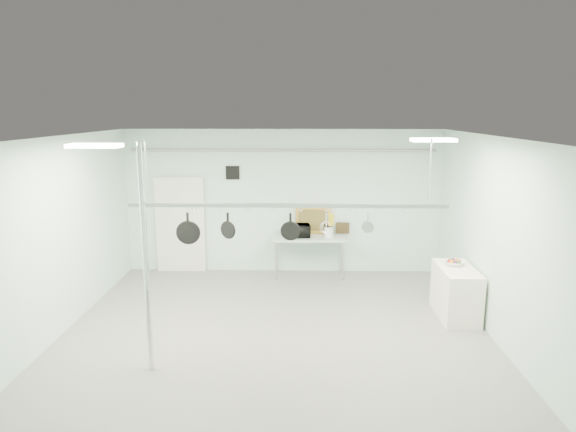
{
  "coord_description": "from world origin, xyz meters",
  "views": [
    {
      "loc": [
        0.41,
        -7.25,
        3.6
      ],
      "look_at": [
        0.2,
        1.0,
        1.89
      ],
      "focal_mm": 32.0,
      "sensor_mm": 36.0,
      "label": 1
    }
  ],
  "objects_px": {
    "prep_table": "(309,240)",
    "skillet_left": "(188,228)",
    "pot_rack": "(287,204)",
    "chrome_pole": "(146,260)",
    "microwave": "(298,231)",
    "coffee_canister": "(328,232)",
    "fruit_bowl": "(454,263)",
    "side_cabinet": "(456,292)",
    "skillet_right": "(290,226)",
    "skillet_mid": "(228,225)"
  },
  "relations": [
    {
      "from": "fruit_bowl",
      "to": "skillet_right",
      "type": "xyz_separation_m",
      "value": [
        -2.88,
        -1.26,
        0.94
      ]
    },
    {
      "from": "fruit_bowl",
      "to": "prep_table",
      "type": "bearing_deg",
      "value": 141.06
    },
    {
      "from": "skillet_left",
      "to": "skillet_mid",
      "type": "bearing_deg",
      "value": -2.28
    },
    {
      "from": "skillet_right",
      "to": "prep_table",
      "type": "bearing_deg",
      "value": 88.45
    },
    {
      "from": "pot_rack",
      "to": "skillet_left",
      "type": "distance_m",
      "value": 1.56
    },
    {
      "from": "chrome_pole",
      "to": "coffee_canister",
      "type": "height_order",
      "value": "chrome_pole"
    },
    {
      "from": "microwave",
      "to": "prep_table",
      "type": "bearing_deg",
      "value": -174.69
    },
    {
      "from": "prep_table",
      "to": "skillet_left",
      "type": "xyz_separation_m",
      "value": [
        -1.91,
        -3.3,
        1.01
      ]
    },
    {
      "from": "skillet_left",
      "to": "prep_table",
      "type": "bearing_deg",
      "value": 57.69
    },
    {
      "from": "chrome_pole",
      "to": "skillet_left",
      "type": "bearing_deg",
      "value": 66.44
    },
    {
      "from": "prep_table",
      "to": "skillet_left",
      "type": "height_order",
      "value": "skillet_left"
    },
    {
      "from": "chrome_pole",
      "to": "pot_rack",
      "type": "bearing_deg",
      "value": 25.35
    },
    {
      "from": "skillet_mid",
      "to": "fruit_bowl",
      "type": "bearing_deg",
      "value": 49.05
    },
    {
      "from": "skillet_left",
      "to": "skillet_mid",
      "type": "distance_m",
      "value": 0.61
    },
    {
      "from": "side_cabinet",
      "to": "microwave",
      "type": "bearing_deg",
      "value": 142.46
    },
    {
      "from": "coffee_canister",
      "to": "skillet_mid",
      "type": "bearing_deg",
      "value": -117.44
    },
    {
      "from": "side_cabinet",
      "to": "coffee_canister",
      "type": "distance_m",
      "value": 3.11
    },
    {
      "from": "prep_table",
      "to": "skillet_right",
      "type": "relative_size",
      "value": 3.89
    },
    {
      "from": "prep_table",
      "to": "skillet_left",
      "type": "bearing_deg",
      "value": -120.03
    },
    {
      "from": "pot_rack",
      "to": "side_cabinet",
      "type": "bearing_deg",
      "value": 20.45
    },
    {
      "from": "pot_rack",
      "to": "fruit_bowl",
      "type": "height_order",
      "value": "pot_rack"
    },
    {
      "from": "pot_rack",
      "to": "skillet_mid",
      "type": "height_order",
      "value": "pot_rack"
    },
    {
      "from": "prep_table",
      "to": "side_cabinet",
      "type": "xyz_separation_m",
      "value": [
        2.55,
        -2.2,
        -0.38
      ]
    },
    {
      "from": "fruit_bowl",
      "to": "microwave",
      "type": "bearing_deg",
      "value": 144.32
    },
    {
      "from": "skillet_left",
      "to": "pot_rack",
      "type": "bearing_deg",
      "value": -2.28
    },
    {
      "from": "prep_table",
      "to": "microwave",
      "type": "height_order",
      "value": "microwave"
    },
    {
      "from": "skillet_right",
      "to": "microwave",
      "type": "bearing_deg",
      "value": 92.68
    },
    {
      "from": "pot_rack",
      "to": "fruit_bowl",
      "type": "bearing_deg",
      "value": 23.2
    },
    {
      "from": "pot_rack",
      "to": "skillet_mid",
      "type": "distance_m",
      "value": 0.96
    },
    {
      "from": "fruit_bowl",
      "to": "side_cabinet",
      "type": "bearing_deg",
      "value": -82.48
    },
    {
      "from": "pot_rack",
      "to": "coffee_canister",
      "type": "distance_m",
      "value": 3.6
    },
    {
      "from": "skillet_left",
      "to": "coffee_canister",
      "type": "bearing_deg",
      "value": 52.53
    },
    {
      "from": "chrome_pole",
      "to": "prep_table",
      "type": "bearing_deg",
      "value": 61.29
    },
    {
      "from": "chrome_pole",
      "to": "microwave",
      "type": "relative_size",
      "value": 6.36
    },
    {
      "from": "chrome_pole",
      "to": "skillet_mid",
      "type": "distance_m",
      "value": 1.38
    },
    {
      "from": "coffee_canister",
      "to": "skillet_mid",
      "type": "xyz_separation_m",
      "value": [
        -1.71,
        -3.29,
        0.87
      ]
    },
    {
      "from": "side_cabinet",
      "to": "pot_rack",
      "type": "height_order",
      "value": "pot_rack"
    },
    {
      "from": "skillet_mid",
      "to": "skillet_right",
      "type": "distance_m",
      "value": 0.95
    },
    {
      "from": "chrome_pole",
      "to": "pot_rack",
      "type": "relative_size",
      "value": 0.67
    },
    {
      "from": "pot_rack",
      "to": "skillet_left",
      "type": "bearing_deg",
      "value": 180.0
    },
    {
      "from": "side_cabinet",
      "to": "fruit_bowl",
      "type": "distance_m",
      "value": 0.52
    },
    {
      "from": "coffee_canister",
      "to": "skillet_right",
      "type": "distance_m",
      "value": 3.48
    },
    {
      "from": "microwave",
      "to": "skillet_left",
      "type": "bearing_deg",
      "value": 56.59
    },
    {
      "from": "pot_rack",
      "to": "fruit_bowl",
      "type": "xyz_separation_m",
      "value": [
        2.93,
        1.26,
        -1.29
      ]
    },
    {
      "from": "chrome_pole",
      "to": "prep_table",
      "type": "height_order",
      "value": "chrome_pole"
    },
    {
      "from": "microwave",
      "to": "skillet_mid",
      "type": "height_order",
      "value": "skillet_mid"
    },
    {
      "from": "microwave",
      "to": "coffee_canister",
      "type": "xyz_separation_m",
      "value": [
        0.66,
        0.04,
        -0.03
      ]
    },
    {
      "from": "chrome_pole",
      "to": "skillet_mid",
      "type": "height_order",
      "value": "chrome_pole"
    },
    {
      "from": "microwave",
      "to": "coffee_canister",
      "type": "relative_size",
      "value": 2.2
    },
    {
      "from": "pot_rack",
      "to": "coffee_canister",
      "type": "xyz_separation_m",
      "value": [
        0.81,
        3.29,
        -1.21
      ]
    }
  ]
}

